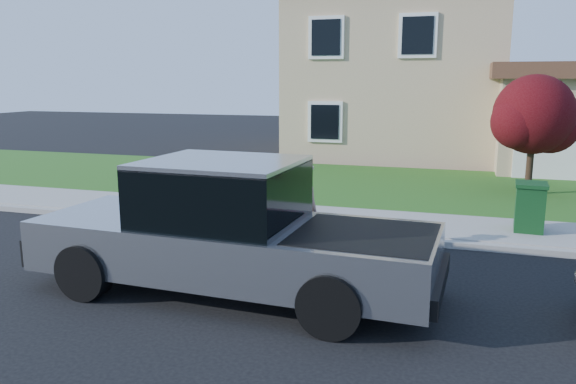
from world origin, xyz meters
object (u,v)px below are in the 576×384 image
Objects in this scene: pickup_truck at (231,232)px; woman at (302,211)px; trash_bin at (530,206)px; ornamental_tree at (535,118)px.

pickup_truck reaches higher than woman.
woman is (0.51, 1.99, -0.09)m from pickup_truck.
pickup_truck is 6.37m from trash_bin.
woman reaches higher than trash_bin.
woman is 8.18m from ornamental_tree.
pickup_truck is at bearing 51.19° from woman.
ornamental_tree is at bearing -147.76° from woman.
woman is at bearing 77.90° from pickup_truck.
ornamental_tree is (4.45, 6.73, 1.29)m from woman.
trash_bin is at bearing 47.07° from pickup_truck.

